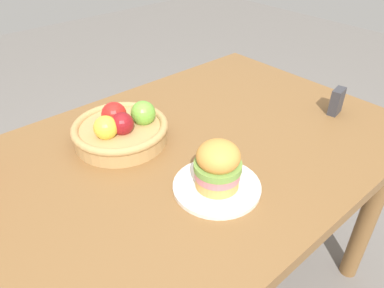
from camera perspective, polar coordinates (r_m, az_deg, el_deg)
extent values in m
cube|color=brown|center=(1.09, -1.17, -1.87)|extent=(1.40, 0.90, 0.04)
cylinder|color=brown|center=(1.59, 25.97, -9.73)|extent=(0.07, 0.07, 0.71)
cylinder|color=brown|center=(1.88, 6.06, 1.41)|extent=(0.07, 0.07, 0.71)
cylinder|color=silver|center=(0.95, 3.89, -6.64)|extent=(0.23, 0.23, 0.01)
cylinder|color=tan|center=(0.93, 3.94, -5.67)|extent=(0.11, 0.11, 0.03)
cylinder|color=#C67075|center=(0.92, 4.00, -4.43)|extent=(0.12, 0.12, 0.02)
cylinder|color=olive|center=(0.90, 4.05, -3.44)|extent=(0.12, 0.12, 0.02)
ellipsoid|color=gold|center=(0.88, 4.13, -1.91)|extent=(0.11, 0.11, 0.08)
cylinder|color=tan|center=(1.13, -11.06, 1.59)|extent=(0.28, 0.28, 0.05)
torus|color=tan|center=(1.12, -11.20, 2.67)|extent=(0.29, 0.29, 0.02)
sphere|color=#6BAD38|center=(1.12, -7.63, 4.79)|extent=(0.08, 0.08, 0.08)
sphere|color=red|center=(1.13, -12.08, 4.54)|extent=(0.08, 0.08, 0.08)
sphere|color=gold|center=(1.07, -13.32, 2.49)|extent=(0.07, 0.07, 0.07)
sphere|color=maroon|center=(1.08, -10.86, 3.13)|extent=(0.07, 0.07, 0.07)
cube|color=#333338|center=(1.34, 21.67, 6.21)|extent=(0.06, 0.04, 0.09)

